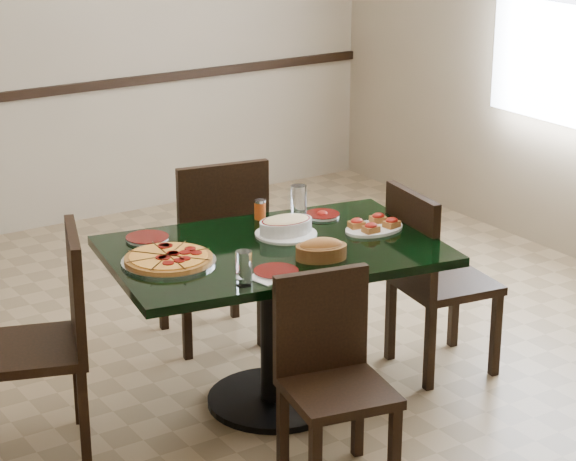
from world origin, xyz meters
TOP-DOWN VIEW (x-y plane):
  - floor at (0.00, 0.00)m, footprint 5.50×5.50m
  - room_shell at (1.02, 1.73)m, footprint 5.50×5.50m
  - main_table at (-0.05, -0.17)m, footprint 1.55×1.14m
  - chair_far at (0.06, 0.52)m, footprint 0.53×0.53m
  - chair_near at (-0.18, -0.80)m, footprint 0.46×0.46m
  - chair_right at (0.75, -0.28)m, footprint 0.48×0.48m
  - chair_left at (-1.01, -0.01)m, footprint 0.56×0.56m
  - pepperoni_pizza at (-0.52, -0.10)m, footprint 0.40×0.40m
  - lasagna_casserole at (0.08, -0.07)m, footprint 0.28×0.28m
  - bread_basket at (0.04, -0.40)m, footprint 0.26×0.22m
  - bruschetta_platter at (0.45, -0.23)m, footprint 0.29×0.20m
  - side_plate_near at (-0.21, -0.44)m, footprint 0.18×0.18m
  - side_plate_far_r at (0.37, 0.06)m, footprint 0.16×0.16m
  - side_plate_far_l at (-0.46, 0.21)m, footprint 0.19×0.19m
  - napkin_setting at (-0.26, -0.47)m, footprint 0.16×0.16m
  - water_glass_a at (0.26, 0.10)m, footprint 0.07×0.07m
  - water_glass_b at (-0.38, -0.48)m, footprint 0.07×0.07m
  - pepper_shaker at (0.10, 0.19)m, footprint 0.05×0.05m

SIDE VIEW (x-z plane):
  - floor at x=0.00m, z-range 0.00..0.00m
  - chair_near at x=-0.18m, z-range 0.05..0.88m
  - chair_right at x=0.75m, z-range 0.05..0.96m
  - chair_left at x=-1.01m, z-range 0.06..1.01m
  - chair_far at x=0.06m, z-range 0.06..1.03m
  - main_table at x=-0.05m, z-range 0.19..0.94m
  - napkin_setting at x=-0.26m, z-range 0.75..0.76m
  - side_plate_near at x=-0.21m, z-range 0.75..0.77m
  - side_plate_far_l at x=-0.46m, z-range 0.75..0.77m
  - side_plate_far_r at x=0.37m, z-range 0.75..0.77m
  - pepperoni_pizza at x=-0.52m, z-range 0.75..0.79m
  - bruschetta_platter at x=0.45m, z-range 0.75..0.80m
  - bread_basket at x=0.04m, z-range 0.74..0.84m
  - lasagna_casserole at x=0.08m, z-range 0.75..0.84m
  - pepper_shaker at x=0.10m, z-range 0.75..0.84m
  - water_glass_b at x=-0.38m, z-range 0.75..0.89m
  - water_glass_a at x=0.26m, z-range 0.75..0.91m
  - room_shell at x=1.02m, z-range -1.58..3.92m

